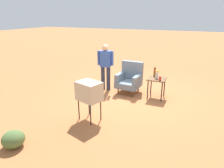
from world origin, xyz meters
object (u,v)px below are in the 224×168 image
Objects in this scene: armchair at (130,78)px; soda_can_red at (160,78)px; bottle_tall_amber at (155,72)px; tv_on_stand at (89,91)px; flower_vase at (157,74)px; person_standing at (106,65)px; side_table at (157,81)px.

soda_can_red is (1.09, -0.28, 0.22)m from armchair.
bottle_tall_amber is 2.46× the size of soda_can_red.
tv_on_stand reaches higher than flower_vase.
side_table is at bearing 1.02° from person_standing.
armchair is 0.89m from bottle_tall_amber.
tv_on_stand is at bearing -119.28° from flower_vase.
flower_vase is at bearing 132.03° from soda_can_red.
person_standing reaches higher than soda_can_red.
bottle_tall_amber is (0.82, 0.12, 0.31)m from armchair.
side_table is (0.96, -0.12, 0.06)m from armchair.
person_standing is 13.44× the size of soda_can_red.
flower_vase is at bearing -7.36° from armchair.
person_standing is 1.82m from flower_vase.
armchair is 3.53× the size of bottle_tall_amber.
side_table is 0.25m from flower_vase.
bottle_tall_amber is at bearing 65.57° from tv_on_stand.
bottle_tall_amber is (-0.14, 0.24, 0.25)m from side_table.
bottle_tall_amber is 1.13× the size of flower_vase.
armchair is 1.15m from soda_can_red.
side_table is 2.51m from tv_on_stand.
bottle_tall_amber is (1.10, 2.42, 0.02)m from tv_on_stand.
soda_can_red is (0.27, -0.40, -0.09)m from bottle_tall_amber.
side_table is 0.40× the size of person_standing.
soda_can_red is (1.36, 2.02, -0.06)m from tv_on_stand.
armchair is 1.03× the size of tv_on_stand.
tv_on_stand reaches higher than soda_can_red.
person_standing is at bearing 105.41° from tv_on_stand.
person_standing reaches higher than side_table.
tv_on_stand is at bearing -124.11° from soda_can_red.
tv_on_stand is 0.63× the size of person_standing.
side_table is at bearing 8.44° from flower_vase.
bottle_tall_amber reaches higher than soda_can_red.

